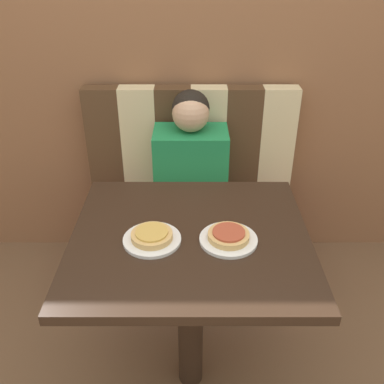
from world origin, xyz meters
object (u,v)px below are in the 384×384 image
Objects in this scene: person at (192,156)px; plate_left at (153,239)px; plate_right at (230,240)px; pizza_right at (230,235)px; pizza_left at (153,235)px.

person is 3.04× the size of plate_left.
pizza_right reaches higher than plate_right.
pizza_right reaches higher than plate_left.
person reaches higher than pizza_right.
person is 4.26× the size of pizza_left.
pizza_left is at bearing -100.11° from person.
plate_left is (-0.13, -0.72, 0.04)m from person.
person is 3.04× the size of plate_right.
pizza_right is (0.26, 0.00, 0.02)m from plate_left.
pizza_right is at bearing 0.00° from pizza_left.
person reaches higher than plate_left.
plate_left is 1.40× the size of pizza_right.
pizza_left and pizza_right have the same top height.
pizza_left is 0.26m from pizza_right.
pizza_left is 1.00× the size of pizza_right.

